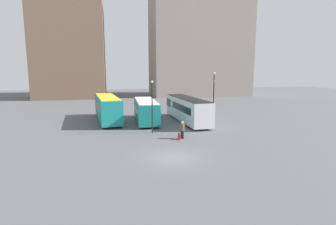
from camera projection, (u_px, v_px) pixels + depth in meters
ground_plane at (172, 157)px, 20.68m from camera, size 160.00×160.00×0.00m
building_block_left at (71, 52)px, 65.76m from camera, size 16.59×13.66×22.65m
building_block_right at (199, 17)px, 71.13m from camera, size 26.28×13.80×42.41m
bus_0 at (107, 108)px, 35.23m from camera, size 3.83×11.23×3.35m
bus_1 at (146, 110)px, 34.71m from camera, size 2.87×9.75×2.89m
bus_2 at (187, 109)px, 34.94m from camera, size 3.07×12.25×3.20m
traveler at (182, 128)px, 26.05m from camera, size 0.60×0.60×1.77m
suitcase at (179, 137)px, 25.78m from camera, size 0.37×0.47×0.72m
lamp_post_0 at (152, 103)px, 28.03m from camera, size 0.28×0.28×5.70m
lamp_post_1 at (214, 96)px, 30.72m from camera, size 0.28×0.28×6.56m
lamp_post_2 at (214, 99)px, 32.53m from camera, size 0.28×0.28×5.56m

